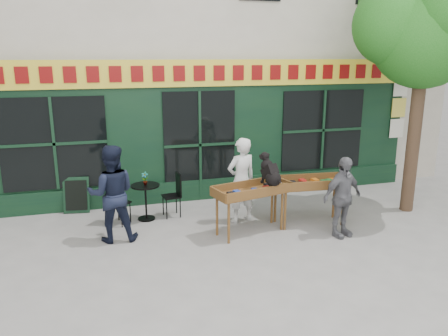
{
  "coord_description": "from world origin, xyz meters",
  "views": [
    {
      "loc": [
        -2.25,
        -7.51,
        3.38
      ],
      "look_at": [
        0.07,
        0.5,
        1.23
      ],
      "focal_mm": 35.0,
      "sensor_mm": 36.0,
      "label": 1
    }
  ],
  "objects_px": {
    "book_cart_center": "(252,193)",
    "dog": "(270,168)",
    "woman": "(241,180)",
    "book_cart_right": "(310,185)",
    "man_right": "(342,197)",
    "bistro_table": "(146,195)",
    "man_left": "(112,194)"
  },
  "relations": [
    {
      "from": "book_cart_center",
      "to": "dog",
      "type": "bearing_deg",
      "value": -22.04
    },
    {
      "from": "book_cart_center",
      "to": "woman",
      "type": "height_order",
      "value": "woman"
    },
    {
      "from": "woman",
      "to": "book_cart_right",
      "type": "xyz_separation_m",
      "value": [
        1.29,
        -0.52,
        -0.07
      ]
    },
    {
      "from": "man_right",
      "to": "book_cart_center",
      "type": "bearing_deg",
      "value": 143.99
    },
    {
      "from": "woman",
      "to": "bistro_table",
      "type": "xyz_separation_m",
      "value": [
        -1.9,
        0.64,
        -0.35
      ]
    },
    {
      "from": "book_cart_right",
      "to": "man_left",
      "type": "distance_m",
      "value": 3.91
    },
    {
      "from": "book_cart_right",
      "to": "bistro_table",
      "type": "relative_size",
      "value": 2.04
    },
    {
      "from": "book_cart_center",
      "to": "book_cart_right",
      "type": "relative_size",
      "value": 1.03
    },
    {
      "from": "book_cart_center",
      "to": "man_left",
      "type": "xyz_separation_m",
      "value": [
        -2.6,
        0.39,
        0.09
      ]
    },
    {
      "from": "man_right",
      "to": "man_left",
      "type": "xyz_separation_m",
      "value": [
        -4.2,
        1.01,
        0.13
      ]
    },
    {
      "from": "man_left",
      "to": "book_cart_right",
      "type": "bearing_deg",
      "value": -179.66
    },
    {
      "from": "book_cart_right",
      "to": "man_left",
      "type": "bearing_deg",
      "value": -178.52
    },
    {
      "from": "woman",
      "to": "man_left",
      "type": "xyz_separation_m",
      "value": [
        -2.6,
        -0.26,
        0.02
      ]
    },
    {
      "from": "bistro_table",
      "to": "book_cart_right",
      "type": "bearing_deg",
      "value": -19.95
    },
    {
      "from": "woman",
      "to": "book_cart_right",
      "type": "height_order",
      "value": "woman"
    },
    {
      "from": "book_cart_center",
      "to": "woman",
      "type": "relative_size",
      "value": 0.9
    },
    {
      "from": "man_right",
      "to": "bistro_table",
      "type": "distance_m",
      "value": 3.99
    },
    {
      "from": "woman",
      "to": "bistro_table",
      "type": "bearing_deg",
      "value": -32.45
    },
    {
      "from": "dog",
      "to": "bistro_table",
      "type": "distance_m",
      "value": 2.73
    },
    {
      "from": "man_right",
      "to": "dog",
      "type": "bearing_deg",
      "value": 140.61
    },
    {
      "from": "book_cart_center",
      "to": "woman",
      "type": "bearing_deg",
      "value": 76.09
    },
    {
      "from": "book_cart_center",
      "to": "man_right",
      "type": "bearing_deg",
      "value": -35.24
    },
    {
      "from": "woman",
      "to": "man_right",
      "type": "height_order",
      "value": "woman"
    },
    {
      "from": "woman",
      "to": "book_cart_right",
      "type": "bearing_deg",
      "value": 144.11
    },
    {
      "from": "man_right",
      "to": "bistro_table",
      "type": "xyz_separation_m",
      "value": [
        -3.5,
        1.91,
        -0.24
      ]
    },
    {
      "from": "woman",
      "to": "bistro_table",
      "type": "height_order",
      "value": "woman"
    },
    {
      "from": "book_cart_center",
      "to": "dog",
      "type": "xyz_separation_m",
      "value": [
        0.35,
        -0.05,
        0.47
      ]
    },
    {
      "from": "dog",
      "to": "bistro_table",
      "type": "relative_size",
      "value": 0.79
    },
    {
      "from": "bistro_table",
      "to": "man_left",
      "type": "distance_m",
      "value": 1.2
    },
    {
      "from": "woman",
      "to": "man_right",
      "type": "xyz_separation_m",
      "value": [
        1.59,
        -1.27,
        -0.11
      ]
    },
    {
      "from": "man_right",
      "to": "man_left",
      "type": "bearing_deg",
      "value": 151.77
    },
    {
      "from": "man_left",
      "to": "man_right",
      "type": "bearing_deg",
      "value": 170.63
    }
  ]
}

